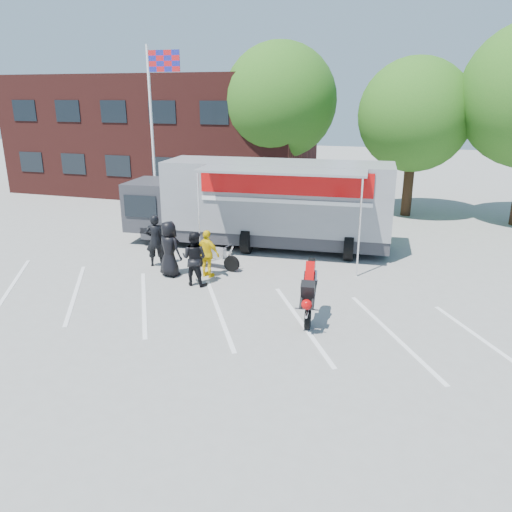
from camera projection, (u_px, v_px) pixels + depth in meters
The scene contains 13 objects.
ground at pixel (198, 325), 13.38m from camera, with size 100.00×100.00×0.00m, color gray.
parking_bay_lines at pixel (212, 310), 14.28m from camera, with size 18.00×5.00×0.01m, color white.
office_building at pixel (165, 134), 31.47m from camera, with size 18.00×8.00×7.00m, color #4A1B18.
flagpole at pixel (156, 114), 22.66m from camera, with size 1.61×0.12×8.00m.
tree_left at pixel (280, 101), 26.76m from camera, with size 6.12×6.12×8.64m.
tree_mid at pixel (415, 115), 24.07m from camera, with size 5.44×5.44×7.68m.
transporter_truck at pixel (265, 246), 20.37m from camera, with size 10.78×5.20×3.43m, color gray, non-canonical shape.
parked_motorcycle at pixel (215, 269), 17.73m from camera, with size 0.64×1.92×1.01m, color #B4B4B9, non-canonical shape.
stunt_bike_rider at pixel (309, 318), 13.80m from camera, with size 0.77×1.64×1.93m, color black, non-canonical shape.
spectator_leather_a at pixel (169, 249), 16.77m from camera, with size 0.93×0.61×1.90m, color black.
spectator_leather_b at pixel (155, 241), 17.75m from camera, with size 0.69×0.45×1.89m, color black.
spectator_leather_c at pixel (194, 258), 15.99m from camera, with size 0.87×0.68×1.79m, color black.
spectator_hivis at pixel (207, 254), 16.70m from camera, with size 0.95×0.40×1.63m, color yellow.
Camera 1 is at (5.08, -11.14, 5.90)m, focal length 35.00 mm.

